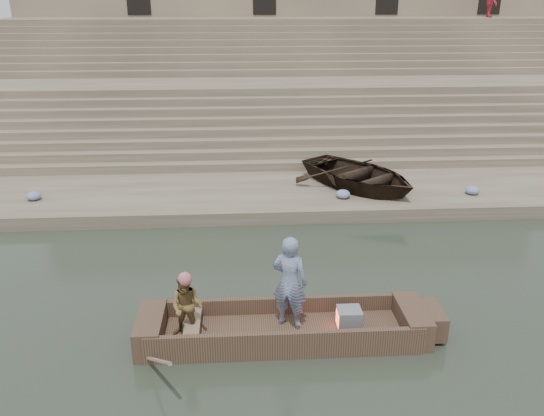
{
  "coord_description": "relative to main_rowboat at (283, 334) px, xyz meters",
  "views": [
    {
      "loc": [
        -3.61,
        -8.7,
        6.27
      ],
      "look_at": [
        -2.83,
        3.81,
        1.4
      ],
      "focal_mm": 35.99,
      "sensor_mm": 36.0,
      "label": 1
    }
  ],
  "objects": [
    {
      "name": "ghat_steps",
      "position": [
        2.83,
        16.88,
        1.69
      ],
      "size": [
        32.0,
        11.0,
        5.2
      ],
      "color": "gray",
      "rests_on": "ground"
    },
    {
      "name": "standing_man",
      "position": [
        0.13,
        0.17,
        1.06
      ],
      "size": [
        0.82,
        0.69,
        1.9
      ],
      "primitive_type": "imported",
      "rotation": [
        0.0,
        0.0,
        2.73
      ],
      "color": "navy",
      "rests_on": "main_rowboat"
    },
    {
      "name": "upper_landing",
      "position": [
        2.83,
        22.19,
        2.49
      ],
      "size": [
        32.0,
        3.0,
        5.2
      ],
      "primitive_type": "cube",
      "color": "gray",
      "rests_on": "ground"
    },
    {
      "name": "lower_landing",
      "position": [
        2.83,
        7.69,
        0.09
      ],
      "size": [
        32.0,
        4.0,
        0.4
      ],
      "primitive_type": "cube",
      "color": "gray",
      "rests_on": "ground"
    },
    {
      "name": "television",
      "position": [
        1.28,
        0.0,
        0.31
      ],
      "size": [
        0.46,
        0.42,
        0.4
      ],
      "color": "slate",
      "rests_on": "main_rowboat"
    },
    {
      "name": "ground",
      "position": [
        2.83,
        -0.31,
        -0.11
      ],
      "size": [
        120.0,
        120.0,
        0.0
      ],
      "primitive_type": "plane",
      "color": "#2C3729",
      "rests_on": "ground"
    },
    {
      "name": "beached_rowboat",
      "position": [
        3.11,
        7.76,
        0.73
      ],
      "size": [
        5.0,
        5.27,
        0.89
      ],
      "primitive_type": "imported",
      "rotation": [
        0.0,
        0.0,
        0.63
      ],
      "color": "#2D2116",
      "rests_on": "lower_landing"
    },
    {
      "name": "mid_landing",
      "position": [
        2.83,
        15.19,
        1.29
      ],
      "size": [
        32.0,
        3.0,
        2.8
      ],
      "primitive_type": "cube",
      "color": "gray",
      "rests_on": "ground"
    },
    {
      "name": "cloth_bundles",
      "position": [
        0.62,
        6.97,
        0.42
      ],
      "size": [
        14.19,
        0.87,
        0.26
      ],
      "color": "#3F5999",
      "rests_on": "lower_landing"
    },
    {
      "name": "main_rowboat",
      "position": [
        0.0,
        0.0,
        0.0
      ],
      "size": [
        5.0,
        1.3,
        0.22
      ],
      "primitive_type": "cube",
      "color": "brown",
      "rests_on": "ground"
    },
    {
      "name": "rowboat_trim",
      "position": [
        0.21,
        -0.01,
        0.2
      ],
      "size": [
        6.04,
        2.63,
        1.96
      ],
      "color": "brown",
      "rests_on": "ground"
    },
    {
      "name": "rowing_man",
      "position": [
        -1.82,
        -0.1,
        0.75
      ],
      "size": [
        0.72,
        0.62,
        1.29
      ],
      "primitive_type": "imported",
      "rotation": [
        0.0,
        0.0,
        -0.23
      ],
      "color": "#2B812E",
      "rests_on": "main_rowboat"
    },
    {
      "name": "building_wall",
      "position": [
        2.83,
        26.19,
        5.49
      ],
      "size": [
        32.0,
        5.07,
        11.2
      ],
      "color": "tan",
      "rests_on": "ground"
    }
  ]
}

